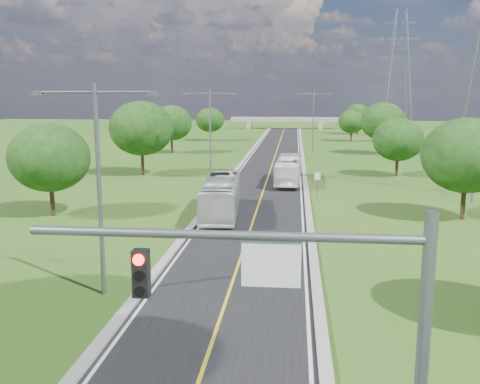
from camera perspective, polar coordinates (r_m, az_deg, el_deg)
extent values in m
plane|color=#265317|center=(72.42, 3.41, 2.80)|extent=(260.00, 260.00, 0.00)
cube|color=black|center=(78.37, 3.61, 3.40)|extent=(8.00, 150.00, 0.06)
cube|color=gray|center=(78.64, 0.51, 3.50)|extent=(0.50, 150.00, 0.22)
cube|color=gray|center=(78.31, 6.72, 3.40)|extent=(0.50, 150.00, 0.22)
cylinder|color=slate|center=(12.55, 18.77, -18.24)|extent=(0.28, 0.28, 7.20)
cylinder|color=slate|center=(11.21, -1.76, -4.61)|extent=(8.40, 0.20, 0.20)
cube|color=black|center=(11.84, -10.50, -8.51)|extent=(0.35, 0.28, 1.05)
cylinder|color=#FF140C|center=(11.58, -10.78, -7.13)|extent=(0.24, 0.06, 0.24)
cube|color=white|center=(11.30, 3.34, -7.68)|extent=(1.25, 0.06, 1.00)
cylinder|color=slate|center=(50.46, 8.24, 0.79)|extent=(0.08, 0.08, 2.40)
cube|color=white|center=(50.31, 8.26, 1.68)|extent=(0.55, 0.04, 0.70)
cube|color=gray|center=(152.53, 0.97, 7.16)|extent=(1.20, 3.00, 2.00)
cube|color=gray|center=(152.13, 8.55, 7.04)|extent=(1.20, 3.00, 2.00)
cube|color=gray|center=(151.92, 4.76, 7.72)|extent=(30.00, 3.00, 1.20)
cylinder|color=slate|center=(25.79, -14.76, -0.02)|extent=(0.22, 0.22, 10.00)
cylinder|color=slate|center=(25.93, -18.18, 10.09)|extent=(2.80, 0.12, 0.12)
cylinder|color=slate|center=(24.93, -12.19, 10.37)|extent=(2.80, 0.12, 0.12)
cube|color=slate|center=(26.48, -20.78, 9.82)|extent=(0.50, 0.25, 0.18)
cube|color=slate|center=(24.57, -9.26, 10.36)|extent=(0.50, 0.25, 0.18)
cylinder|color=slate|center=(57.62, -3.20, 5.87)|extent=(0.22, 0.22, 10.00)
cylinder|color=slate|center=(57.69, -4.64, 10.43)|extent=(2.80, 0.12, 0.12)
cylinder|color=slate|center=(57.25, -1.83, 10.46)|extent=(2.80, 0.12, 0.12)
cube|color=slate|center=(57.94, -5.92, 10.36)|extent=(0.50, 0.25, 0.18)
cube|color=slate|center=(57.09, -0.52, 10.41)|extent=(0.50, 0.25, 0.18)
cylinder|color=slate|center=(89.89, 7.81, 7.40)|extent=(0.22, 0.22, 10.00)
cylinder|color=slate|center=(89.75, 6.98, 10.35)|extent=(2.80, 0.12, 0.12)
cylinder|color=slate|center=(89.84, 8.79, 10.30)|extent=(2.80, 0.12, 0.12)
cube|color=slate|center=(89.73, 6.13, 10.33)|extent=(0.50, 0.25, 0.18)
cube|color=slate|center=(89.91, 9.63, 10.25)|extent=(0.50, 0.25, 0.18)
cube|color=slate|center=(129.38, 16.68, 15.41)|extent=(9.00, 0.25, 0.25)
cube|color=slate|center=(129.75, 16.76, 16.89)|extent=(7.00, 0.25, 0.25)
cylinder|color=black|center=(44.81, -19.40, -0.71)|extent=(0.36, 0.36, 2.70)
ellipsoid|color=#18330D|center=(44.33, -19.66, 3.48)|extent=(6.30, 6.30, 5.36)
cylinder|color=black|center=(64.80, -10.36, 3.21)|extent=(0.36, 0.36, 3.24)
ellipsoid|color=#18330D|center=(64.44, -10.48, 6.70)|extent=(7.56, 7.56, 6.43)
cylinder|color=black|center=(88.41, -7.29, 5.05)|extent=(0.36, 0.36, 2.88)
ellipsoid|color=#18330D|center=(88.16, -7.34, 7.32)|extent=(6.72, 6.72, 5.71)
cylinder|color=black|center=(111.43, -3.22, 6.10)|extent=(0.36, 0.36, 2.52)
ellipsoid|color=#18330D|center=(111.25, -3.24, 7.68)|extent=(5.88, 5.88, 5.00)
cylinder|color=black|center=(44.43, 22.71, -0.90)|extent=(0.36, 0.36, 2.88)
ellipsoid|color=#18330D|center=(43.93, 23.03, 3.61)|extent=(6.72, 6.72, 5.71)
cylinder|color=black|center=(65.36, 16.38, 2.70)|extent=(0.36, 0.36, 2.52)
ellipsoid|color=#18330D|center=(65.05, 16.52, 5.39)|extent=(5.88, 5.88, 5.00)
cylinder|color=black|center=(89.19, 14.90, 4.89)|extent=(0.36, 0.36, 3.06)
ellipsoid|color=#18330D|center=(88.93, 15.02, 7.28)|extent=(7.14, 7.14, 6.07)
cylinder|color=black|center=(112.63, 11.76, 5.90)|extent=(0.36, 0.36, 2.34)
ellipsoid|color=#18330D|center=(112.45, 11.81, 7.35)|extent=(5.46, 5.46, 4.64)
cylinder|color=black|center=(132.83, 12.41, 6.60)|extent=(0.36, 0.36, 2.70)
ellipsoid|color=#18330D|center=(132.67, 12.47, 8.02)|extent=(6.30, 6.30, 5.36)
imported|color=white|center=(57.71, 5.20, 2.37)|extent=(2.81, 10.53, 2.91)
imported|color=beige|center=(42.07, -2.05, -0.47)|extent=(3.33, 11.17, 3.07)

